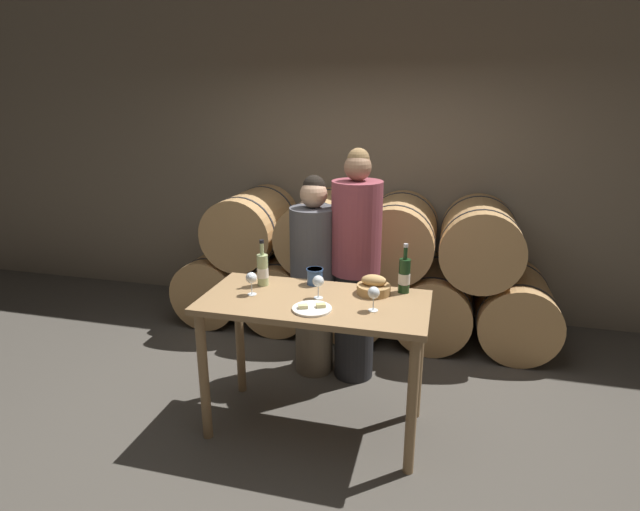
# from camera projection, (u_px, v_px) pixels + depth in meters

# --- Properties ---
(ground_plane) EXTENTS (10.00, 10.00, 0.00)m
(ground_plane) POSITION_uv_depth(u_px,v_px,m) (315.00, 425.00, 3.44)
(ground_plane) COLOR #4C473F
(stone_wall_back) EXTENTS (10.00, 0.12, 3.20)m
(stone_wall_back) POSITION_uv_depth(u_px,v_px,m) (372.00, 157.00, 5.02)
(stone_wall_back) COLOR gray
(stone_wall_back) RESTS_ON ground_plane
(barrel_stack) EXTENTS (3.56, 0.95, 1.31)m
(barrel_stack) POSITION_uv_depth(u_px,v_px,m) (359.00, 268.00, 4.77)
(barrel_stack) COLOR tan
(barrel_stack) RESTS_ON ground_plane
(tasting_table) EXTENTS (1.44, 0.70, 0.94)m
(tasting_table) POSITION_uv_depth(u_px,v_px,m) (315.00, 320.00, 3.21)
(tasting_table) COLOR #99754C
(tasting_table) RESTS_ON ground_plane
(person_left) EXTENTS (0.37, 0.37, 1.62)m
(person_left) POSITION_uv_depth(u_px,v_px,m) (314.00, 277.00, 3.93)
(person_left) COLOR #756651
(person_left) RESTS_ON ground_plane
(person_right) EXTENTS (0.38, 0.38, 1.82)m
(person_right) POSITION_uv_depth(u_px,v_px,m) (356.00, 267.00, 3.82)
(person_right) COLOR #232326
(person_right) RESTS_ON ground_plane
(wine_bottle_red) EXTENTS (0.08, 0.08, 0.33)m
(wine_bottle_red) POSITION_uv_depth(u_px,v_px,m) (404.00, 275.00, 3.25)
(wine_bottle_red) COLOR #193819
(wine_bottle_red) RESTS_ON tasting_table
(wine_bottle_white) EXTENTS (0.08, 0.08, 0.32)m
(wine_bottle_white) POSITION_uv_depth(u_px,v_px,m) (263.00, 270.00, 3.38)
(wine_bottle_white) COLOR #ADBC7F
(wine_bottle_white) RESTS_ON tasting_table
(blue_crock) EXTENTS (0.12, 0.12, 0.11)m
(blue_crock) POSITION_uv_depth(u_px,v_px,m) (315.00, 276.00, 3.41)
(blue_crock) COLOR #335693
(blue_crock) RESTS_ON tasting_table
(bread_basket) EXTENTS (0.22, 0.22, 0.13)m
(bread_basket) POSITION_uv_depth(u_px,v_px,m) (374.00, 287.00, 3.24)
(bread_basket) COLOR #A87F4C
(bread_basket) RESTS_ON tasting_table
(cheese_plate) EXTENTS (0.24, 0.24, 0.04)m
(cheese_plate) POSITION_uv_depth(u_px,v_px,m) (312.00, 308.00, 3.00)
(cheese_plate) COLOR white
(cheese_plate) RESTS_ON tasting_table
(wine_glass_far_left) EXTENTS (0.07, 0.07, 0.15)m
(wine_glass_far_left) POSITION_uv_depth(u_px,v_px,m) (251.00, 278.00, 3.21)
(wine_glass_far_left) COLOR white
(wine_glass_far_left) RESTS_ON tasting_table
(wine_glass_left) EXTENTS (0.07, 0.07, 0.15)m
(wine_glass_left) POSITION_uv_depth(u_px,v_px,m) (318.00, 282.00, 3.15)
(wine_glass_left) COLOR white
(wine_glass_left) RESTS_ON tasting_table
(wine_glass_center) EXTENTS (0.07, 0.07, 0.15)m
(wine_glass_center) POSITION_uv_depth(u_px,v_px,m) (374.00, 293.00, 2.96)
(wine_glass_center) COLOR white
(wine_glass_center) RESTS_ON tasting_table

